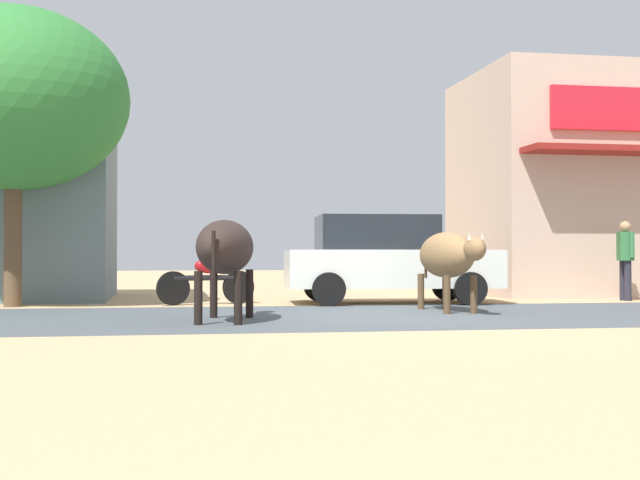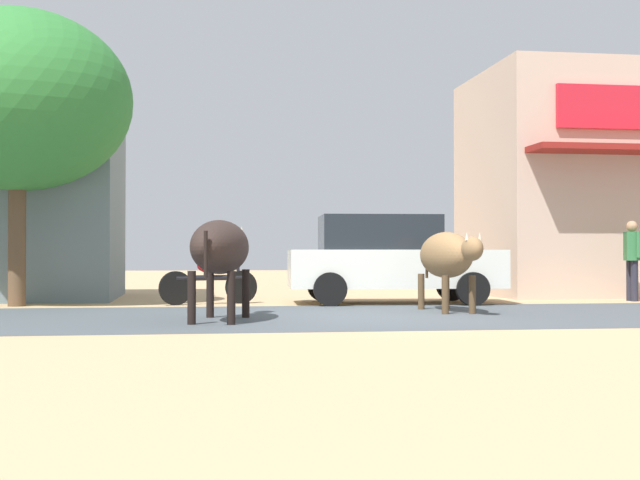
# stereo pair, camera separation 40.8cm
# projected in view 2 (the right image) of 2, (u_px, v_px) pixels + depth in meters

# --- Properties ---
(ground) EXTENTS (80.00, 80.00, 0.00)m
(ground) POSITION_uv_depth(u_px,v_px,m) (370.00, 316.00, 13.17)
(ground) COLOR tan
(asphalt_road) EXTENTS (72.00, 5.38, 0.00)m
(asphalt_road) POSITION_uv_depth(u_px,v_px,m) (370.00, 316.00, 13.17)
(asphalt_road) COLOR #4A5156
(asphalt_road) RESTS_ON ground
(roadside_tree) EXTENTS (4.01, 4.01, 5.25)m
(roadside_tree) POSITION_uv_depth(u_px,v_px,m) (18.00, 101.00, 15.70)
(roadside_tree) COLOR brown
(roadside_tree) RESTS_ON ground
(parked_hatchback_car) EXTENTS (4.06, 2.09, 1.64)m
(parked_hatchback_car) POSITION_uv_depth(u_px,v_px,m) (389.00, 258.00, 16.60)
(parked_hatchback_car) COLOR silver
(parked_hatchback_car) RESTS_ON ground
(parked_motorcycle) EXTENTS (1.81, 0.70, 1.06)m
(parked_motorcycle) POSITION_uv_depth(u_px,v_px,m) (210.00, 279.00, 16.27)
(parked_motorcycle) COLOR black
(parked_motorcycle) RESTS_ON ground
(cow_near_brown) EXTENTS (1.14, 2.58, 1.38)m
(cow_near_brown) POSITION_uv_depth(u_px,v_px,m) (221.00, 248.00, 12.19)
(cow_near_brown) COLOR #2F231F
(cow_near_brown) RESTS_ON ground
(cow_far_dark) EXTENTS (0.69, 2.52, 1.27)m
(cow_far_dark) POSITION_uv_depth(u_px,v_px,m) (447.00, 256.00, 14.10)
(cow_far_dark) COLOR olive
(cow_far_dark) RESTS_ON ground
(pedestrian_by_shop) EXTENTS (0.37, 0.61, 1.58)m
(pedestrian_by_shop) POSITION_uv_depth(u_px,v_px,m) (632.00, 254.00, 17.41)
(pedestrian_by_shop) COLOR #262633
(pedestrian_by_shop) RESTS_ON ground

